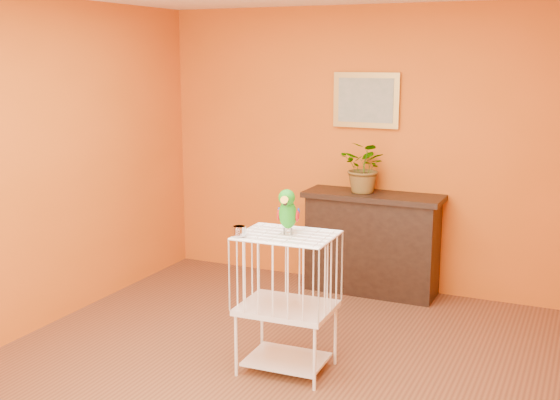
% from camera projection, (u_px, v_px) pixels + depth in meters
% --- Properties ---
extents(ground, '(4.50, 4.50, 0.00)m').
position_uv_depth(ground, '(260.00, 378.00, 4.75)').
color(ground, brown).
rests_on(ground, ground).
extents(room_shell, '(4.50, 4.50, 4.50)m').
position_uv_depth(room_shell, '(258.00, 146.00, 4.44)').
color(room_shell, '#CC5813').
rests_on(room_shell, ground).
extents(console_cabinet, '(1.25, 0.45, 0.93)m').
position_uv_depth(console_cabinet, '(372.00, 243.00, 6.41)').
color(console_cabinet, black).
rests_on(console_cabinet, ground).
extents(potted_plant, '(0.52, 0.55, 0.37)m').
position_uv_depth(potted_plant, '(364.00, 174.00, 6.28)').
color(potted_plant, '#26722D').
rests_on(potted_plant, console_cabinet).
extents(framed_picture, '(0.62, 0.04, 0.50)m').
position_uv_depth(framed_picture, '(366.00, 100.00, 6.38)').
color(framed_picture, '#AF883E').
rests_on(framed_picture, room_shell).
extents(birdcage, '(0.65, 0.51, 0.97)m').
position_uv_depth(birdcage, '(287.00, 301.00, 4.78)').
color(birdcage, white).
rests_on(birdcage, ground).
extents(feed_cup, '(0.09, 0.09, 0.07)m').
position_uv_depth(feed_cup, '(239.00, 231.00, 4.64)').
color(feed_cup, silver).
rests_on(feed_cup, birdcage).
extents(parrot, '(0.16, 0.28, 0.32)m').
position_uv_depth(parrot, '(288.00, 211.00, 4.67)').
color(parrot, '#59544C').
rests_on(parrot, birdcage).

